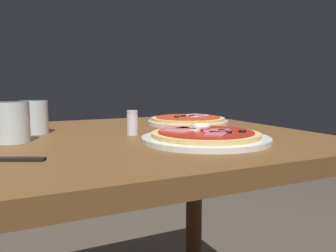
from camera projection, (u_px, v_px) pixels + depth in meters
dining_table at (126, 181)px, 0.95m from camera, size 1.01×0.89×0.76m
pizza_foreground at (205, 136)px, 0.82m from camera, size 0.31×0.31×0.05m
pizza_across_left at (188, 120)px, 1.19m from camera, size 0.28×0.28×0.03m
water_glass_near at (34, 119)px, 0.95m from camera, size 0.08×0.08×0.09m
water_glass_far at (12, 125)px, 0.81m from camera, size 0.08×0.08×0.10m
salt_shaker at (132, 123)px, 0.92m from camera, size 0.03×0.03×0.07m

